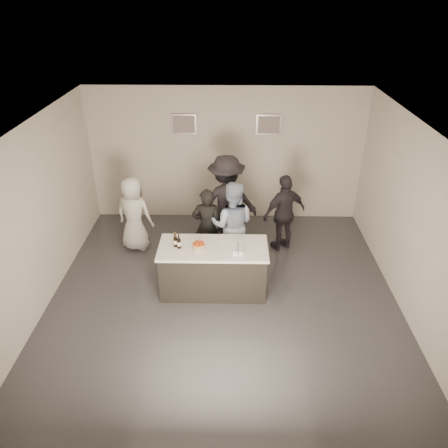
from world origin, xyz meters
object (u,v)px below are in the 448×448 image
(beer_bottle_b, at_px, (179,241))
(person_main_blue, at_px, (232,225))
(person_guest_right, at_px, (284,213))
(person_guest_back, at_px, (226,202))
(bar_counter, at_px, (213,269))
(beer_bottle_a, at_px, (175,240))
(person_guest_left, at_px, (134,214))
(person_main_black, at_px, (207,227))
(cake, at_px, (199,246))

(beer_bottle_b, relative_size, person_main_blue, 0.15)
(beer_bottle_b, xyz_separation_m, person_guest_right, (1.93, 1.49, -0.22))
(beer_bottle_b, distance_m, person_guest_back, 1.79)
(bar_counter, relative_size, beer_bottle_a, 7.15)
(person_main_blue, distance_m, person_guest_back, 0.73)
(person_main_blue, relative_size, person_guest_left, 1.11)
(bar_counter, relative_size, person_guest_right, 1.15)
(beer_bottle_b, height_order, person_main_blue, person_main_blue)
(person_main_blue, bearing_deg, person_main_black, -2.22)
(person_guest_left, bearing_deg, person_main_black, 178.79)
(person_main_blue, bearing_deg, person_guest_left, -9.41)
(person_guest_right, distance_m, person_guest_back, 1.18)
(beer_bottle_b, relative_size, person_main_black, 0.17)
(person_guest_left, height_order, person_guest_right, person_guest_right)
(person_main_black, relative_size, person_guest_back, 0.79)
(cake, relative_size, person_guest_right, 0.13)
(bar_counter, distance_m, person_main_black, 0.99)
(person_guest_right, bearing_deg, person_main_black, -8.78)
(beer_bottle_a, xyz_separation_m, person_main_black, (0.48, 0.92, -0.25))
(beer_bottle_a, bearing_deg, bar_counter, -0.76)
(person_main_black, height_order, person_guest_right, person_guest_right)
(bar_counter, xyz_separation_m, beer_bottle_a, (-0.64, 0.01, 0.58))
(bar_counter, bearing_deg, person_main_black, 99.42)
(bar_counter, distance_m, person_main_blue, 1.00)
(beer_bottle_b, distance_m, person_main_blue, 1.28)
(cake, relative_size, beer_bottle_b, 0.82)
(bar_counter, height_order, beer_bottle_b, beer_bottle_b)
(cake, xyz_separation_m, beer_bottle_a, (-0.40, 0.05, 0.09))
(cake, bearing_deg, person_guest_back, 74.71)
(bar_counter, relative_size, cake, 8.75)
(person_main_black, relative_size, person_main_blue, 0.90)
(person_main_black, height_order, person_main_blue, person_main_blue)
(bar_counter, xyz_separation_m, person_guest_back, (0.20, 1.56, 0.53))
(beer_bottle_b, distance_m, person_main_black, 1.09)
(person_guest_left, bearing_deg, bar_counter, 156.22)
(person_guest_back, bearing_deg, person_guest_left, -4.16)
(bar_counter, xyz_separation_m, person_guest_right, (1.36, 1.45, 0.36))
(person_guest_left, relative_size, person_guest_right, 0.96)
(person_guest_left, bearing_deg, beer_bottle_a, 142.51)
(cake, xyz_separation_m, person_main_black, (0.09, 0.97, -0.16))
(cake, height_order, person_guest_left, person_guest_left)
(bar_counter, relative_size, person_guest_back, 0.95)
(person_main_black, bearing_deg, beer_bottle_a, 63.63)
(bar_counter, bearing_deg, person_guest_left, 139.37)
(beer_bottle_a, bearing_deg, person_guest_left, 125.66)
(beer_bottle_a, relative_size, beer_bottle_b, 1.00)
(bar_counter, xyz_separation_m, person_main_blue, (0.32, 0.85, 0.41))
(person_main_black, height_order, person_guest_left, same)
(beer_bottle_b, relative_size, person_guest_left, 0.17)
(person_guest_right, bearing_deg, beer_bottle_b, 9.86)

